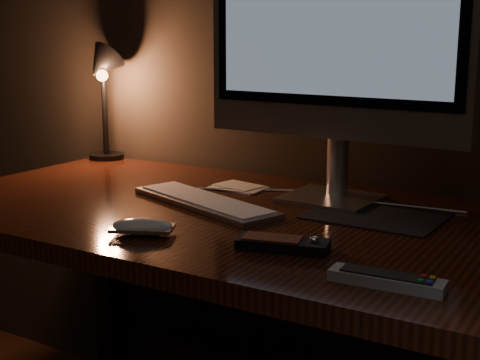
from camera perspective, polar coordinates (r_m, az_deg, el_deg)
The scene contains 10 objects.
desk at distance 1.52m, azimuth 3.27°, elevation -7.10°, with size 1.60×0.75×0.75m.
monitor at distance 1.51m, azimuth 8.09°, elevation 12.81°, with size 0.63×0.19×0.66m.
keyboard at distance 1.51m, azimuth -3.05°, elevation -1.82°, with size 0.41×0.11×0.02m, color silver.
mousepad at distance 1.44m, azimuth 11.59°, elevation -2.97°, with size 0.27×0.22×0.00m, color black.
mouse at distance 1.29m, azimuth -8.32°, elevation -4.14°, with size 0.12×0.06×0.02m, color white.
media_remote at distance 1.19m, azimuth 3.68°, elevation -5.45°, with size 0.17×0.10×0.03m.
tv_remote at distance 1.05m, azimuth 12.41°, elevation -8.30°, with size 0.18×0.05×0.02m.
papers at distance 1.67m, azimuth -0.16°, elevation -0.60°, with size 0.13×0.09×0.01m, color white.
desk_lamp at distance 2.04m, azimuth -11.67°, elevation 8.24°, with size 0.16×0.18×0.36m.
cable at distance 1.57m, azimuth 7.22°, elevation -1.55°, with size 0.01×0.01×0.63m, color white.
Camera 1 is at (0.66, 0.65, 1.12)m, focal length 50.00 mm.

